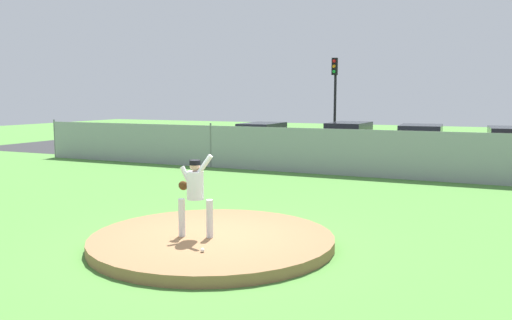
{
  "coord_description": "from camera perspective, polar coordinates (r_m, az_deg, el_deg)",
  "views": [
    {
      "loc": [
        4.92,
        -8.7,
        2.88
      ],
      "look_at": [
        -0.22,
        2.52,
        1.39
      ],
      "focal_mm": 36.88,
      "sensor_mm": 36.0,
      "label": 1
    }
  ],
  "objects": [
    {
      "name": "pitchers_mound",
      "position": [
        10.38,
        -4.77,
        -8.67
      ],
      "size": [
        4.74,
        4.74,
        0.21
      ],
      "primitive_type": "cylinder",
      "color": "olive",
      "rests_on": "ground_plane"
    },
    {
      "name": "ground_plane",
      "position": [
        15.77,
        6.0,
        -3.68
      ],
      "size": [
        80.0,
        80.0,
        0.0
      ],
      "primitive_type": "plane",
      "color": "#4C8438"
    },
    {
      "name": "parked_car_burgundy",
      "position": [
        23.53,
        25.89,
        1.1
      ],
      "size": [
        2.14,
        4.65,
        1.67
      ],
      "color": "maroon",
      "rests_on": "ground_plane"
    },
    {
      "name": "asphalt_strip",
      "position": [
        23.89,
        12.53,
        -0.21
      ],
      "size": [
        44.0,
        7.0,
        0.01
      ],
      "primitive_type": "cube",
      "color": "#2B2B2D",
      "rests_on": "ground_plane"
    },
    {
      "name": "parked_car_charcoal",
      "position": [
        24.4,
        10.02,
        1.95
      ],
      "size": [
        1.84,
        4.8,
        1.72
      ],
      "color": "#232328",
      "rests_on": "ground_plane"
    },
    {
      "name": "baseball",
      "position": [
        9.26,
        -5.83,
        -9.69
      ],
      "size": [
        0.07,
        0.07,
        0.07
      ],
      "primitive_type": "sphere",
      "color": "white",
      "rests_on": "pitchers_mound"
    },
    {
      "name": "parked_car_silver",
      "position": [
        25.31,
        0.66,
        2.13
      ],
      "size": [
        1.79,
        4.79,
        1.63
      ],
      "color": "#B7BABF",
      "rests_on": "ground_plane"
    },
    {
      "name": "pitcher_youth",
      "position": [
        10.07,
        -6.65,
        -3.23
      ],
      "size": [
        0.77,
        0.32,
        1.61
      ],
      "color": "silver",
      "rests_on": "pitchers_mound"
    },
    {
      "name": "chainlink_fence",
      "position": [
        19.44,
        9.8,
        0.81
      ],
      "size": [
        28.46,
        0.07,
        1.81
      ],
      "color": "gray",
      "rests_on": "ground_plane"
    },
    {
      "name": "parked_car_slate",
      "position": [
        23.09,
        17.38,
        1.43
      ],
      "size": [
        2.01,
        4.28,
        1.72
      ],
      "color": "slate",
      "rests_on": "ground_plane"
    },
    {
      "name": "traffic_light_near",
      "position": [
        28.65,
        8.54,
        7.77
      ],
      "size": [
        0.28,
        0.46,
        4.93
      ],
      "color": "black",
      "rests_on": "ground_plane"
    }
  ]
}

